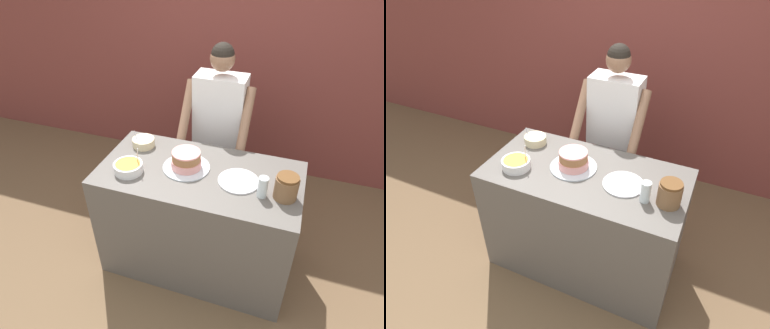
% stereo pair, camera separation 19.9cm
% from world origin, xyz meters
% --- Properties ---
extents(ground_plane, '(14.00, 14.00, 0.00)m').
position_xyz_m(ground_plane, '(0.00, 0.00, 0.00)').
color(ground_plane, brown).
extents(wall_back, '(10.00, 0.05, 2.60)m').
position_xyz_m(wall_back, '(0.00, 1.88, 1.30)').
color(wall_back, brown).
rests_on(wall_back, ground_plane).
extents(counter, '(1.40, 0.72, 0.91)m').
position_xyz_m(counter, '(0.00, 0.36, 0.45)').
color(counter, '#5B5651').
rests_on(counter, ground_plane).
extents(person_baker, '(0.56, 0.46, 1.59)m').
position_xyz_m(person_baker, '(-0.04, 1.04, 0.95)').
color(person_baker, '#2D2D38').
rests_on(person_baker, ground_plane).
extents(cake, '(0.33, 0.33, 0.13)m').
position_xyz_m(cake, '(-0.10, 0.38, 0.96)').
color(cake, silver).
rests_on(cake, counter).
extents(frosting_bowl_orange, '(0.20, 0.20, 0.18)m').
position_xyz_m(frosting_bowl_orange, '(-0.46, 0.21, 0.94)').
color(frosting_bowl_orange, white).
rests_on(frosting_bowl_orange, counter).
extents(frosting_bowl_white, '(0.17, 0.17, 0.15)m').
position_xyz_m(frosting_bowl_white, '(-0.51, 0.55, 0.94)').
color(frosting_bowl_white, beige).
rests_on(frosting_bowl_white, counter).
extents(drinking_glass, '(0.06, 0.06, 0.14)m').
position_xyz_m(drinking_glass, '(0.44, 0.25, 0.98)').
color(drinking_glass, silver).
rests_on(drinking_glass, counter).
extents(ceramic_plate, '(0.27, 0.27, 0.01)m').
position_xyz_m(ceramic_plate, '(0.28, 0.34, 0.91)').
color(ceramic_plate, silver).
rests_on(ceramic_plate, counter).
extents(stoneware_jar, '(0.15, 0.15, 0.16)m').
position_xyz_m(stoneware_jar, '(0.58, 0.28, 0.99)').
color(stoneware_jar, brown).
rests_on(stoneware_jar, counter).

